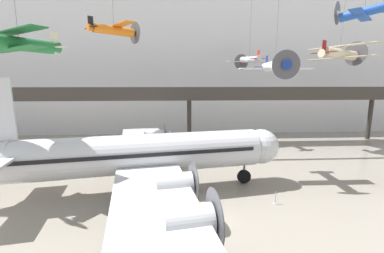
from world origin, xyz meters
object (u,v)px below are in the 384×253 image
at_px(suspended_plane_green_biplane, 19,43).
at_px(suspended_plane_cream_biplane, 340,53).
at_px(airliner_silver_main, 137,155).
at_px(suspended_plane_silver_racer, 249,60).
at_px(suspended_plane_blue_trainer, 364,12).
at_px(suspended_plane_white_twin, 275,66).
at_px(suspended_plane_orange_highwing, 114,30).
at_px(stanchion_barrier, 275,200).

distance_m(suspended_plane_green_biplane, suspended_plane_cream_biplane, 38.80).
relative_size(airliner_silver_main, suspended_plane_silver_racer, 2.98).
bearing_deg(airliner_silver_main, suspended_plane_blue_trainer, 3.48).
bearing_deg(airliner_silver_main, suspended_plane_white_twin, 5.89).
bearing_deg(suspended_plane_white_twin, suspended_plane_silver_racer, 175.37).
xyz_separation_m(airliner_silver_main, suspended_plane_white_twin, (13.19, 3.70, 7.73)).
distance_m(airliner_silver_main, suspended_plane_cream_biplane, 32.51).
relative_size(suspended_plane_green_biplane, suspended_plane_white_twin, 0.90).
xyz_separation_m(airliner_silver_main, suspended_plane_blue_trainer, (22.85, 5.39, 13.22)).
bearing_deg(suspended_plane_green_biplane, suspended_plane_blue_trainer, 135.70).
height_order(suspended_plane_orange_highwing, suspended_plane_cream_biplane, suspended_plane_orange_highwing).
xyz_separation_m(suspended_plane_silver_racer, suspended_plane_blue_trainer, (8.35, -12.41, 3.87)).
height_order(airliner_silver_main, suspended_plane_green_biplane, suspended_plane_green_biplane).
distance_m(suspended_plane_green_biplane, suspended_plane_white_twin, 22.39).
height_order(airliner_silver_main, stanchion_barrier, airliner_silver_main).
bearing_deg(suspended_plane_green_biplane, suspended_plane_cream_biplane, 149.08).
bearing_deg(suspended_plane_green_biplane, suspended_plane_silver_racer, 163.40).
relative_size(suspended_plane_green_biplane, suspended_plane_cream_biplane, 1.07).
bearing_deg(suspended_plane_orange_highwing, suspended_plane_cream_biplane, -33.10).
relative_size(suspended_plane_orange_highwing, suspended_plane_silver_racer, 0.72).
height_order(suspended_plane_orange_highwing, suspended_plane_silver_racer, suspended_plane_orange_highwing).
bearing_deg(stanchion_barrier, suspended_plane_cream_biplane, 48.95).
bearing_deg(suspended_plane_blue_trainer, stanchion_barrier, 80.13).
xyz_separation_m(airliner_silver_main, suspended_plane_green_biplane, (-8.88, 0.21, 9.22)).
xyz_separation_m(suspended_plane_green_biplane, stanchion_barrier, (20.27, -2.88, -12.41)).
relative_size(suspended_plane_silver_racer, suspended_plane_blue_trainer, 1.65).
bearing_deg(suspended_plane_blue_trainer, suspended_plane_orange_highwing, 29.41).
relative_size(airliner_silver_main, suspended_plane_white_twin, 2.61).
bearing_deg(suspended_plane_blue_trainer, suspended_plane_cream_biplane, -67.69).
height_order(suspended_plane_cream_biplane, suspended_plane_blue_trainer, suspended_plane_blue_trainer).
distance_m(suspended_plane_cream_biplane, suspended_plane_blue_trainer, 11.03).
distance_m(suspended_plane_white_twin, suspended_plane_silver_racer, 14.26).
height_order(suspended_plane_green_biplane, suspended_plane_orange_highwing, suspended_plane_orange_highwing).
distance_m(airliner_silver_main, suspended_plane_silver_racer, 24.79).
bearing_deg(suspended_plane_white_twin, stanchion_barrier, -14.97).
bearing_deg(suspended_plane_orange_highwing, suspended_plane_white_twin, -64.94).
relative_size(suspended_plane_orange_highwing, suspended_plane_cream_biplane, 0.75).
xyz_separation_m(airliner_silver_main, stanchion_barrier, (11.40, -2.67, -3.19)).
bearing_deg(suspended_plane_cream_biplane, suspended_plane_green_biplane, 178.39).
bearing_deg(suspended_plane_cream_biplane, stanchion_barrier, -155.32).
height_order(suspended_plane_green_biplane, suspended_plane_blue_trainer, suspended_plane_blue_trainer).
height_order(suspended_plane_silver_racer, suspended_plane_cream_biplane, suspended_plane_cream_biplane).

